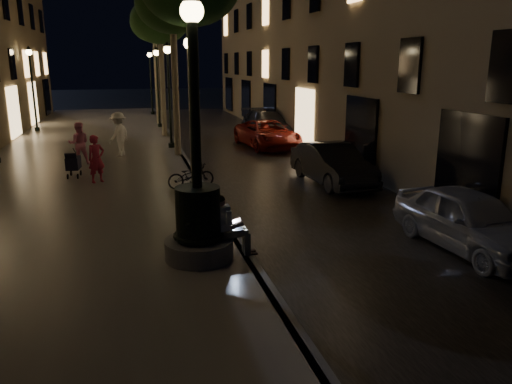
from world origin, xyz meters
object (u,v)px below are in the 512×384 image
object	(u,v)px
car_front	(470,220)
pedestrian_red	(96,159)
car_third	(267,134)
lamp_curb_a	(191,91)
tree_second	(172,5)
lamp_left_c	(32,78)
fountain_lamppost	(198,211)
car_second	(332,164)
tree_third	(160,22)
tree_far	(154,24)
lamp_curb_b	(169,82)
car_rear	(267,124)
pedestrian_white	(119,134)
stroller	(73,163)
bicycle	(191,176)
lamp_curb_c	(157,77)
seated_man_laptop	(228,223)
pedestrian_pink	(79,143)
lamp_curb_d	(151,74)

from	to	relation	value
car_front	pedestrian_red	bearing A→B (deg)	132.26
car_third	car_front	bearing A→B (deg)	-92.87
car_third	lamp_curb_a	bearing A→B (deg)	-125.70
tree_second	lamp_left_c	size ratio (longest dim) A/B	1.54
fountain_lamppost	car_second	distance (m)	8.21
tree_third	tree_far	bearing A→B (deg)	89.24
lamp_curb_b	pedestrian_red	distance (m)	7.51
car_third	car_rear	distance (m)	3.11
pedestrian_white	stroller	bearing A→B (deg)	12.87
fountain_lamppost	stroller	world-z (taller)	fountain_lamppost
car_rear	car_front	bearing A→B (deg)	-89.10
tree_second	car_rear	world-z (taller)	tree_second
lamp_left_c	bicycle	distance (m)	17.71
car_rear	pedestrian_white	bearing A→B (deg)	-147.84
tree_third	car_second	size ratio (longest dim) A/B	1.70
lamp_left_c	lamp_curb_c	bearing A→B (deg)	0.00
fountain_lamppost	tree_second	xyz separation A→B (m)	(0.80, 12.00, 5.12)
pedestrian_white	tree_far	bearing A→B (deg)	-157.44
lamp_curb_a	car_third	world-z (taller)	lamp_curb_a
car_second	bicycle	xyz separation A→B (m)	(-4.89, -0.13, -0.10)
fountain_lamppost	lamp_curb_c	size ratio (longest dim) A/B	1.08
seated_man_laptop	lamp_curb_b	bearing A→B (deg)	89.64
lamp_curb_a	car_rear	xyz separation A→B (m)	(5.50, 11.00, -2.47)
tree_third	car_second	world-z (taller)	tree_third
lamp_curb_a	lamp_left_c	xyz separation A→B (m)	(-7.10, 16.00, 0.00)
pedestrian_pink	bicycle	distance (m)	6.21
seated_man_laptop	lamp_left_c	world-z (taller)	lamp_left_c
seated_man_laptop	car_front	bearing A→B (deg)	-5.30
fountain_lamppost	bicycle	world-z (taller)	fountain_lamppost
car_front	pedestrian_pink	world-z (taller)	pedestrian_pink
fountain_lamppost	tree_third	bearing A→B (deg)	87.77
car_front	car_rear	xyz separation A→B (m)	(0.20, 17.50, 0.08)
lamp_left_c	bicycle	size ratio (longest dim) A/B	3.17
fountain_lamppost	lamp_curb_d	distance (m)	30.08
tree_far	lamp_curb_d	size ratio (longest dim) A/B	1.56
seated_man_laptop	tree_third	world-z (taller)	tree_third
lamp_curb_a	pedestrian_red	size ratio (longest dim) A/B	3.03
car_front	bicycle	xyz separation A→B (m)	(-5.40, 6.45, -0.09)
lamp_left_c	car_front	bearing A→B (deg)	-61.14
tree_second	pedestrian_red	xyz separation A→B (m)	(-3.13, -4.49, -5.34)
seated_man_laptop	tree_second	distance (m)	13.18
car_third	pedestrian_white	xyz separation A→B (m)	(-7.04, -1.63, 0.47)
stroller	car_third	bearing A→B (deg)	38.55
lamp_curb_d	car_second	bearing A→B (deg)	-78.67
lamp_curb_d	bicycle	distance (m)	24.19
stroller	car_rear	size ratio (longest dim) A/B	0.19
tree_second	lamp_curb_a	world-z (taller)	tree_second
pedestrian_white	bicycle	distance (m)	6.81
lamp_left_c	stroller	distance (m)	14.14
seated_man_laptop	car_second	world-z (taller)	seated_man_laptop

